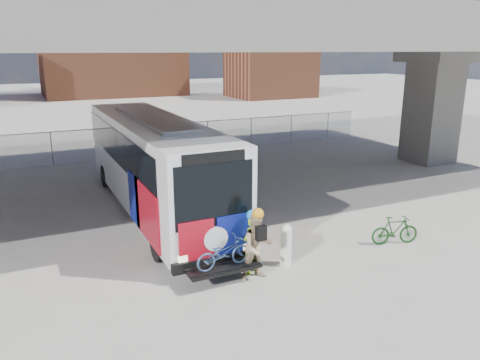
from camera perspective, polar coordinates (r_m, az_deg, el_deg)
ground at (r=17.05m, az=-1.41°, el=-5.20°), size 160.00×160.00×0.00m
bus at (r=18.03m, az=-10.50°, el=2.71°), size 2.67×12.90×3.69m
overpass at (r=19.66m, az=-6.55°, el=16.95°), size 40.00×16.00×7.95m
chainlink_fence at (r=27.73m, az=-11.71°, el=5.70°), size 30.00×0.06×30.00m
brick_buildings at (r=63.25m, az=-19.16°, el=14.26°), size 54.00×22.00×12.00m
smokestack at (r=72.79m, az=-9.74°, el=20.53°), size 2.20×2.20×25.00m
bollard at (r=13.65m, az=5.64°, el=-7.72°), size 0.33×0.33×1.25m
cyclist_hivis at (r=13.06m, az=1.41°, el=-7.69°), size 0.73×0.64×1.87m
cyclist_tan at (r=12.72m, az=2.16°, el=-8.05°), size 0.92×0.72×2.04m
bike_parked at (r=15.87m, az=18.36°, el=-5.84°), size 1.63×0.87×0.94m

